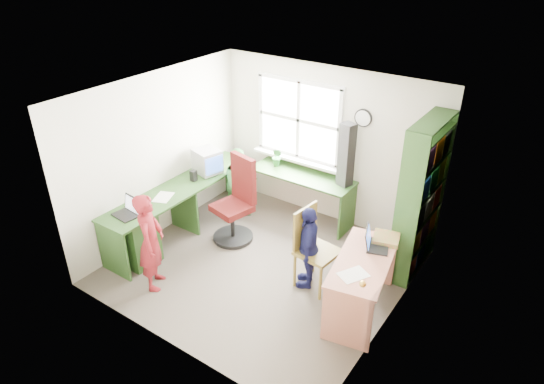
% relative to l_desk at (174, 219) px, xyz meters
% --- Properties ---
extents(room, '(3.64, 3.44, 2.44)m').
position_rel_l_desk_xyz_m(room, '(1.32, 0.38, 0.76)').
color(room, '#474038').
rests_on(room, ground).
extents(l_desk, '(2.38, 2.95, 0.75)m').
position_rel_l_desk_xyz_m(l_desk, '(0.00, 0.00, 0.00)').
color(l_desk, '#294D1F').
rests_on(l_desk, ground).
extents(right_desk, '(0.82, 1.37, 0.74)m').
position_rel_l_desk_xyz_m(right_desk, '(2.76, 0.27, 0.08)').
color(right_desk, '#B36F59').
rests_on(right_desk, ground).
extents(bookshelf, '(0.30, 1.02, 2.10)m').
position_rel_l_desk_xyz_m(bookshelf, '(2.96, 1.47, 0.55)').
color(bookshelf, '#294D1F').
rests_on(bookshelf, ground).
extents(swivel_chair, '(0.71, 0.71, 1.27)m').
position_rel_l_desk_xyz_m(swivel_chair, '(0.58, 0.69, 0.09)').
color(swivel_chair, black).
rests_on(swivel_chair, ground).
extents(wooden_chair, '(0.51, 0.51, 1.08)m').
position_rel_l_desk_xyz_m(wooden_chair, '(2.02, 0.39, 0.13)').
color(wooden_chair, olive).
rests_on(wooden_chair, ground).
extents(crt_monitor, '(0.46, 0.43, 0.38)m').
position_rel_l_desk_xyz_m(crt_monitor, '(-0.17, 0.94, 0.49)').
color(crt_monitor, '#B1B1B5').
rests_on(crt_monitor, l_desk).
extents(laptop_left, '(0.36, 0.31, 0.23)m').
position_rel_l_desk_xyz_m(laptop_left, '(-0.21, -0.59, 0.35)').
color(laptop_left, black).
rests_on(laptop_left, l_desk).
extents(laptop_right, '(0.37, 0.41, 0.23)m').
position_rel_l_desk_xyz_m(laptop_right, '(2.74, 0.58, 0.34)').
color(laptop_right, black).
rests_on(laptop_right, right_desk).
extents(speaker_a, '(0.08, 0.08, 0.16)m').
position_rel_l_desk_xyz_m(speaker_a, '(-0.17, 0.62, 0.38)').
color(speaker_a, black).
rests_on(speaker_a, l_desk).
extents(speaker_b, '(0.12, 0.12, 0.20)m').
position_rel_l_desk_xyz_m(speaker_b, '(-0.16, 1.11, 0.39)').
color(speaker_b, black).
rests_on(speaker_b, l_desk).
extents(cd_tower, '(0.23, 0.22, 0.95)m').
position_rel_l_desk_xyz_m(cd_tower, '(1.73, 1.78, 0.77)').
color(cd_tower, black).
rests_on(cd_tower, l_desk).
extents(game_box, '(0.37, 0.37, 0.06)m').
position_rel_l_desk_xyz_m(game_box, '(2.81, 0.78, 0.31)').
color(game_box, red).
rests_on(game_box, right_desk).
extents(paper_a, '(0.32, 0.37, 0.00)m').
position_rel_l_desk_xyz_m(paper_a, '(-0.17, -0.01, 0.30)').
color(paper_a, silver).
rests_on(paper_a, l_desk).
extents(paper_b, '(0.34, 0.38, 0.00)m').
position_rel_l_desk_xyz_m(paper_b, '(2.78, -0.04, 0.28)').
color(paper_b, silver).
rests_on(paper_b, right_desk).
extents(potted_plant, '(0.19, 0.17, 0.31)m').
position_rel_l_desk_xyz_m(potted_plant, '(0.57, 1.74, 0.45)').
color(potted_plant, '#307836').
rests_on(potted_plant, l_desk).
extents(person_red, '(0.53, 0.57, 1.31)m').
position_rel_l_desk_xyz_m(person_red, '(0.40, -0.78, 0.20)').
color(person_red, maroon).
rests_on(person_red, ground).
extents(person_green, '(0.65, 0.71, 1.17)m').
position_rel_l_desk_xyz_m(person_green, '(0.28, 1.15, 0.13)').
color(person_green, '#307935').
rests_on(person_green, ground).
extents(person_navy, '(0.53, 0.72, 1.13)m').
position_rel_l_desk_xyz_m(person_navy, '(1.99, 0.34, 0.11)').
color(person_navy, '#151744').
rests_on(person_navy, ground).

